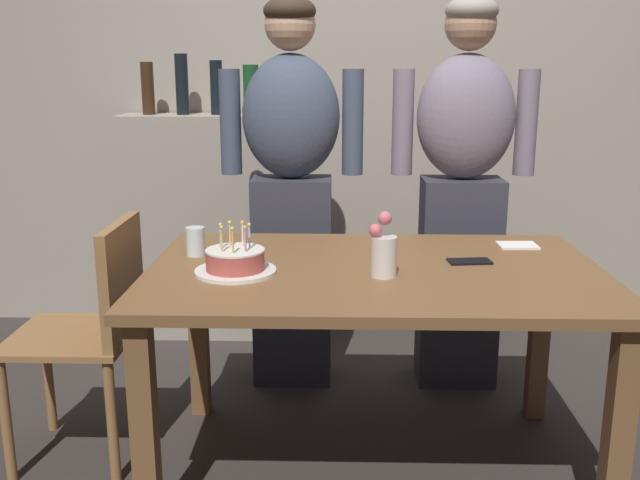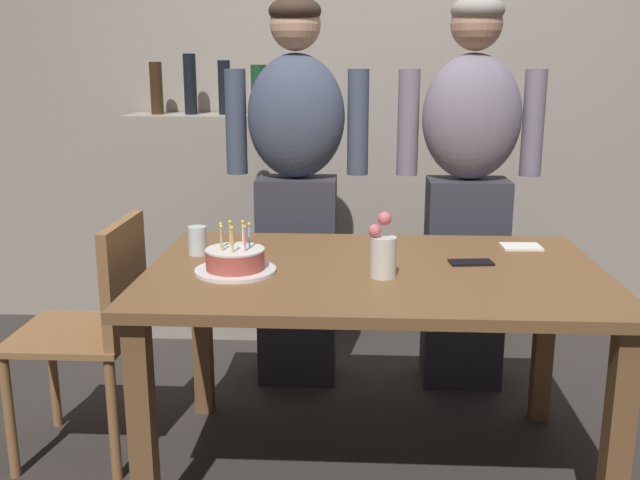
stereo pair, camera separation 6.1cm
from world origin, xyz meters
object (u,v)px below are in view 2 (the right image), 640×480
Objects in this scene: napkin_stack at (521,247)px; dining_chair at (100,319)px; person_woman_cardigan at (468,190)px; flower_vase at (383,252)px; birthday_cake at (235,261)px; cell_phone at (471,262)px; person_man_bearded at (297,189)px; water_glass_near at (197,241)px.

napkin_stack is 1.54m from dining_chair.
person_woman_cardigan is at bearing 106.09° from napkin_stack.
napkin_stack is at bearing 37.36° from flower_vase.
birthday_cake is 1.83× the size of cell_phone.
dining_chair is (-0.99, 0.17, -0.30)m from flower_vase.
person_man_bearded is at bearing 136.86° from dining_chair.
water_glass_near is at bearing 169.44° from cell_phone.
cell_phone is 0.70m from person_woman_cardigan.
person_woman_cardigan is (0.08, 0.68, 0.13)m from cell_phone.
person_man_bearded and person_woman_cardigan have the same top height.
flower_vase is (-0.52, -0.40, 0.08)m from napkin_stack.
birthday_cake is at bearing 81.17° from person_man_bearded.
water_glass_near is at bearing 159.49° from flower_vase.
flower_vase reaches higher than dining_chair.
water_glass_near is 0.06× the size of person_woman_cardigan.
person_man_bearded is (0.13, 0.83, 0.10)m from birthday_cake.
flower_vase is (0.64, -0.24, 0.03)m from water_glass_near.
napkin_stack is (0.22, 0.23, 0.00)m from cell_phone.
dining_chair is at bearing 170.37° from flower_vase.
person_woman_cardigan is at bearing -180.00° from person_man_bearded.
water_glass_near is 0.48× the size of flower_vase.
napkin_stack is at bearing 20.53° from birthday_cake.
flower_vase is at bearing 65.54° from person_woman_cardigan.
person_man_bearded is at bearing 0.00° from person_woman_cardigan.
flower_vase is 0.92m from person_man_bearded.
person_woman_cardigan reaches higher than napkin_stack.
cell_phone is 0.09× the size of person_woman_cardigan.
person_woman_cardigan is 1.90× the size of dining_chair.
napkin_stack is (0.99, 0.37, -0.03)m from birthday_cake.
napkin_stack is at bearing 106.09° from person_woman_cardigan.
birthday_cake is 1.06m from napkin_stack.
water_glass_near is 0.72× the size of napkin_stack.
cell_phone is at bearing 10.57° from birthday_cake.
flower_vase is 0.24× the size of dining_chair.
person_man_bearded is 1.90× the size of dining_chair.
birthday_cake is at bearing 43.91° from person_woman_cardigan.
dining_chair is at bearing 26.54° from person_woman_cardigan.
dining_chair is (-1.37, -0.69, -0.36)m from person_woman_cardigan.
dining_chair is (-0.34, -0.07, -0.27)m from water_glass_near.
cell_phone is at bearing -4.22° from water_glass_near.
water_glass_near is 0.69m from flower_vase.
napkin_stack is at bearing 152.12° from person_man_bearded.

